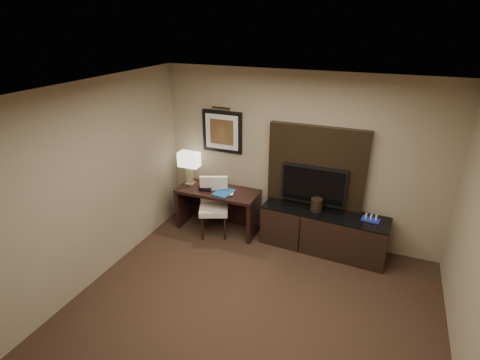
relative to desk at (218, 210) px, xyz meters
The scene contains 17 objects.
floor 2.52m from the desk, 59.79° to the right, with size 4.50×5.00×0.01m, color #311F16.
ceiling 3.41m from the desk, 59.79° to the right, with size 4.50×5.00×0.01m, color silver.
wall_back 1.63m from the desk, 15.62° to the left, with size 4.50×0.01×2.70m, color gray.
wall_left 2.57m from the desk, 114.90° to the right, with size 0.01×5.00×2.70m, color gray.
desk is the anchor object (origin of this frame).
credenza 1.78m from the desk, ahead, with size 1.91×0.53×0.66m, color black.
tv_wall_panel 1.82m from the desk, 10.59° to the left, with size 1.50×0.12×1.30m, color black.
tv 1.69m from the desk, ahead, with size 1.00×0.08×0.60m, color black.
artwork 1.33m from the desk, 98.36° to the left, with size 0.70×0.04×0.70m, color black.
picture_light 1.71m from the desk, 99.44° to the left, with size 0.04×0.04×0.30m, color #442915.
desk_chair 0.22m from the desk, 86.32° to the right, with size 0.46×0.53×0.96m, color beige, non-canonical shape.
table_lamp 0.84m from the desk, behind, with size 0.32×0.18×0.52m, color tan, non-canonical shape.
desk_phone 0.46m from the desk, 169.00° to the right, with size 0.21×0.19×0.10m, color black, non-canonical shape.
blue_folder 0.41m from the desk, 26.34° to the right, with size 0.26×0.35×0.02m, color #175397.
book 0.50m from the desk, 22.85° to the right, with size 0.17×0.02×0.22m, color tan.
ice_bucket 1.69m from the desk, ahead, with size 0.18×0.18×0.20m, color black.
minibar_tray 2.47m from the desk, ahead, with size 0.25×0.15×0.09m, color #1A2FAF, non-canonical shape.
Camera 1 is at (1.25, -2.94, 3.38)m, focal length 28.00 mm.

